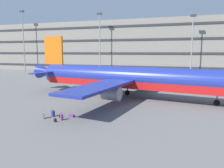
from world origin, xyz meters
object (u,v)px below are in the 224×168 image
at_px(airliner, 129,79).
at_px(backpack_laid_flat, 60,116).
at_px(suitcase_silver, 72,116).
at_px(suitcase_teal, 44,115).
at_px(suitcase_scuffed, 53,113).
at_px(backpack_navy, 55,120).
at_px(suitcase_black, 62,117).

xyz_separation_m(airliner, backpack_laid_flat, (-5.00, -14.03, -2.98)).
bearing_deg(suitcase_silver, suitcase_teal, -150.62).
distance_m(suitcase_teal, suitcase_scuffed, 1.21).
bearing_deg(suitcase_teal, airliner, 66.09).
xyz_separation_m(suitcase_teal, backpack_navy, (2.01, -0.72, -0.18)).
relative_size(airliner, backpack_laid_flat, 76.07).
relative_size(suitcase_silver, backpack_navy, 1.44).
relative_size(suitcase_teal, suitcase_black, 1.07).
distance_m(suitcase_silver, backpack_navy, 2.44).
distance_m(suitcase_scuffed, backpack_navy, 2.31).
height_order(suitcase_black, backpack_navy, suitcase_black).
bearing_deg(suitcase_scuffed, suitcase_teal, -117.80).
bearing_deg(suitcase_black, backpack_navy, -108.54).
height_order(suitcase_silver, backpack_laid_flat, backpack_laid_flat).
distance_m(airliner, suitcase_black, 15.64).
distance_m(suitcase_black, backpack_navy, 0.94).
bearing_deg(backpack_laid_flat, suitcase_scuffed, 170.18).
relative_size(suitcase_teal, suitcase_silver, 1.37).
relative_size(airliner, suitcase_teal, 42.80).
xyz_separation_m(suitcase_silver, backpack_navy, (-0.79, -2.31, 0.07)).
relative_size(suitcase_teal, backpack_laid_flat, 1.78).
bearing_deg(backpack_navy, suitcase_silver, 70.98).
xyz_separation_m(airliner, suitcase_scuffed, (-6.05, -13.84, -2.84)).
bearing_deg(suitcase_teal, backpack_navy, -19.77).
relative_size(backpack_laid_flat, backpack_navy, 1.11).
xyz_separation_m(backpack_laid_flat, backpack_navy, (0.40, -1.61, -0.03)).
bearing_deg(backpack_laid_flat, suitcase_silver, 30.17).
height_order(suitcase_silver, backpack_navy, backpack_navy).
bearing_deg(suitcase_teal, suitcase_black, 3.70).
bearing_deg(suitcase_silver, airliner, 74.08).
relative_size(suitcase_teal, suitcase_scuffed, 1.10).
bearing_deg(backpack_laid_flat, backpack_navy, -76.10).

